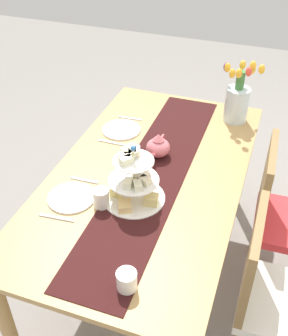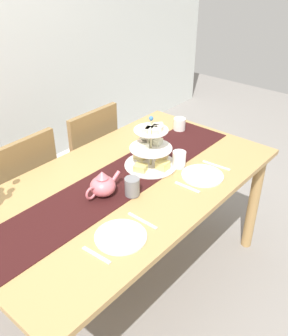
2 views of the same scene
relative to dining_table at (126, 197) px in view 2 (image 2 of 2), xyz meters
The scene contains 16 objects.
ground_plane 0.67m from the dining_table, ahead, with size 8.00×8.00×0.00m, color gray.
dining_table is the anchor object (origin of this frame).
chair_left 0.76m from the dining_table, 107.60° to the left, with size 0.43×0.43×0.91m.
chair_right 0.80m from the dining_table, 65.46° to the left, with size 0.42×0.42×0.91m.
table_runner 0.11m from the dining_table, 90.00° to the left, with size 1.67×0.32×0.00m, color black.
tiered_cake_stand 0.29m from the dining_table, ahead, with size 0.30×0.30×0.30m.
teapot 0.23m from the dining_table, behind, with size 0.24×0.13×0.14m.
cream_jug 0.74m from the dining_table, 12.33° to the left, with size 0.08×0.08×0.09m, color white.
dinner_plate_left 0.46m from the dining_table, 139.74° to the right, with size 0.23×0.23×0.01m, color white.
fork_left 0.57m from the dining_table, 149.33° to the right, with size 0.02×0.15×0.01m, color silver.
knife_left 0.36m from the dining_table, 124.02° to the right, with size 0.01×0.17×0.01m, color silver.
dinner_plate_right 0.44m from the dining_table, 42.60° to the right, with size 0.23×0.23×0.01m, color white.
fork_right 0.35m from the dining_table, 59.81° to the right, with size 0.02×0.15×0.01m, color silver.
knife_right 0.55m from the dining_table, 32.11° to the right, with size 0.01×0.17×0.01m, color silver.
mug_grey 0.20m from the dining_table, 121.49° to the right, with size 0.08×0.08×0.10m, color slate.
mug_white_text 0.37m from the dining_table, 22.13° to the right, with size 0.08×0.08×0.10m, color white.
Camera 2 is at (-1.21, -1.17, 1.88)m, focal length 40.12 mm.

